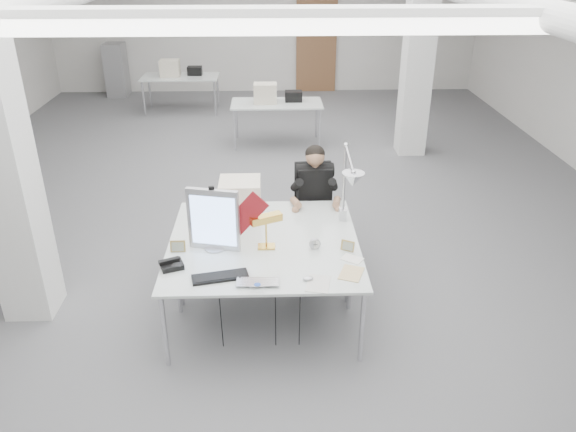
% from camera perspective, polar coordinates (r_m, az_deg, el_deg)
% --- Properties ---
extents(room_shell, '(10.04, 14.04, 3.24)m').
position_cam_1_polar(room_shell, '(7.07, -2.23, 12.82)').
color(room_shell, '#565659').
rests_on(room_shell, ground).
extents(desk_main, '(1.80, 0.90, 0.02)m').
position_cam_1_polar(desk_main, '(4.98, -2.52, -5.19)').
color(desk_main, silver).
rests_on(desk_main, room_shell).
extents(desk_second, '(1.80, 0.90, 0.02)m').
position_cam_1_polar(desk_second, '(5.76, -2.46, -0.51)').
color(desk_second, silver).
rests_on(desk_second, room_shell).
extents(bg_desk_a, '(1.60, 0.80, 0.02)m').
position_cam_1_polar(bg_desk_a, '(10.08, -1.15, 11.36)').
color(bg_desk_a, silver).
rests_on(bg_desk_a, room_shell).
extents(bg_desk_b, '(1.60, 0.80, 0.02)m').
position_cam_1_polar(bg_desk_b, '(12.37, -10.89, 13.71)').
color(bg_desk_b, silver).
rests_on(bg_desk_b, room_shell).
extents(filing_cabinet, '(0.45, 0.55, 1.20)m').
position_cam_1_polar(filing_cabinet, '(14.13, -17.03, 14.01)').
color(filing_cabinet, gray).
rests_on(filing_cabinet, room_shell).
extents(office_chair, '(0.55, 0.55, 1.05)m').
position_cam_1_polar(office_chair, '(6.45, 2.60, 0.41)').
color(office_chair, black).
rests_on(office_chair, room_shell).
extents(seated_person, '(0.58, 0.70, 1.00)m').
position_cam_1_polar(seated_person, '(6.25, 2.71, 3.31)').
color(seated_person, black).
rests_on(seated_person, office_chair).
extents(monitor, '(0.48, 0.16, 0.60)m').
position_cam_1_polar(monitor, '(5.13, -7.58, -0.38)').
color(monitor, '#B2B1B6').
rests_on(monitor, desk_main).
extents(pennant, '(0.44, 0.12, 0.48)m').
position_cam_1_polar(pennant, '(5.05, -4.37, 0.09)').
color(pennant, maroon).
rests_on(pennant, monitor).
extents(keyboard, '(0.50, 0.26, 0.02)m').
position_cam_1_polar(keyboard, '(4.82, -6.91, -6.15)').
color(keyboard, black).
rests_on(keyboard, desk_main).
extents(laptop, '(0.36, 0.23, 0.03)m').
position_cam_1_polar(laptop, '(4.67, -3.12, -7.13)').
color(laptop, silver).
rests_on(laptop, desk_main).
extents(mouse, '(0.10, 0.07, 0.04)m').
position_cam_1_polar(mouse, '(4.76, 2.03, -6.35)').
color(mouse, silver).
rests_on(mouse, desk_main).
extents(bankers_lamp, '(0.30, 0.22, 0.32)m').
position_cam_1_polar(bankers_lamp, '(5.18, -2.23, -1.68)').
color(bankers_lamp, gold).
rests_on(bankers_lamp, desk_main).
extents(desk_phone, '(0.24, 0.23, 0.05)m').
position_cam_1_polar(desk_phone, '(5.03, -11.72, -4.90)').
color(desk_phone, black).
rests_on(desk_phone, desk_main).
extents(picture_frame_left, '(0.14, 0.04, 0.11)m').
position_cam_1_polar(picture_frame_left, '(5.25, -11.13, -3.03)').
color(picture_frame_left, '#A08545').
rests_on(picture_frame_left, desk_main).
extents(picture_frame_right, '(0.13, 0.09, 0.10)m').
position_cam_1_polar(picture_frame_right, '(5.20, 6.08, -3.02)').
color(picture_frame_right, tan).
rests_on(picture_frame_right, desk_main).
extents(desk_clock, '(0.11, 0.06, 0.11)m').
position_cam_1_polar(desk_clock, '(5.21, 2.74, -2.85)').
color(desk_clock, '#A3A2A7').
rests_on(desk_clock, desk_main).
extents(paper_stack_a, '(0.24, 0.30, 0.01)m').
position_cam_1_polar(paper_stack_a, '(4.72, 3.09, -6.88)').
color(paper_stack_a, silver).
rests_on(paper_stack_a, desk_main).
extents(paper_stack_b, '(0.26, 0.30, 0.01)m').
position_cam_1_polar(paper_stack_b, '(4.88, 6.45, -5.80)').
color(paper_stack_b, '#D4B77F').
rests_on(paper_stack_b, desk_main).
extents(paper_stack_c, '(0.23, 0.21, 0.01)m').
position_cam_1_polar(paper_stack_c, '(5.09, 6.52, -4.35)').
color(paper_stack_c, white).
rests_on(paper_stack_c, desk_main).
extents(beige_monitor, '(0.42, 0.40, 0.39)m').
position_cam_1_polar(beige_monitor, '(5.78, -4.87, 1.80)').
color(beige_monitor, beige).
rests_on(beige_monitor, desk_second).
extents(architect_lamp, '(0.44, 0.76, 0.93)m').
position_cam_1_polar(architect_lamp, '(5.37, 6.07, 2.88)').
color(architect_lamp, silver).
rests_on(architect_lamp, desk_second).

